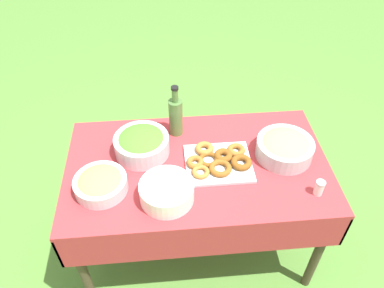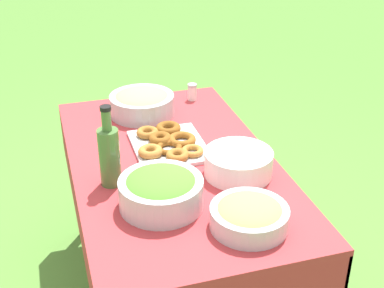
{
  "view_description": "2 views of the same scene",
  "coord_description": "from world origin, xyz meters",
  "px_view_note": "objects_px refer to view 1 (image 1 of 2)",
  "views": [
    {
      "loc": [
        -0.15,
        -1.36,
        2.18
      ],
      "look_at": [
        -0.02,
        0.08,
        0.82
      ],
      "focal_mm": 35.0,
      "sensor_mm": 36.0,
      "label": 1
    },
    {
      "loc": [
        -1.8,
        0.46,
        1.82
      ],
      "look_at": [
        -0.04,
        -0.07,
        0.84
      ],
      "focal_mm": 50.0,
      "sensor_mm": 36.0,
      "label": 2
    }
  ],
  "objects_px": {
    "salad_bowl": "(142,143)",
    "pasta_bowl": "(285,147)",
    "olive_oil_bottle": "(176,116)",
    "donut_platter": "(218,161)",
    "fruit_bowl": "(100,183)",
    "plate_stack": "(167,192)"
  },
  "relations": [
    {
      "from": "salad_bowl",
      "to": "pasta_bowl",
      "type": "relative_size",
      "value": 0.97
    },
    {
      "from": "pasta_bowl",
      "to": "olive_oil_bottle",
      "type": "xyz_separation_m",
      "value": [
        -0.56,
        0.24,
        0.06
      ]
    },
    {
      "from": "pasta_bowl",
      "to": "donut_platter",
      "type": "bearing_deg",
      "value": -174.51
    },
    {
      "from": "donut_platter",
      "to": "fruit_bowl",
      "type": "relative_size",
      "value": 1.45
    },
    {
      "from": "pasta_bowl",
      "to": "salad_bowl",
      "type": "bearing_deg",
      "value": 173.05
    },
    {
      "from": "salad_bowl",
      "to": "plate_stack",
      "type": "distance_m",
      "value": 0.35
    },
    {
      "from": "donut_platter",
      "to": "olive_oil_bottle",
      "type": "bearing_deg",
      "value": 127.18
    },
    {
      "from": "pasta_bowl",
      "to": "olive_oil_bottle",
      "type": "bearing_deg",
      "value": 157.25
    },
    {
      "from": "pasta_bowl",
      "to": "donut_platter",
      "type": "distance_m",
      "value": 0.36
    },
    {
      "from": "salad_bowl",
      "to": "donut_platter",
      "type": "bearing_deg",
      "value": -17.66
    },
    {
      "from": "salad_bowl",
      "to": "fruit_bowl",
      "type": "relative_size",
      "value": 1.13
    },
    {
      "from": "plate_stack",
      "to": "fruit_bowl",
      "type": "height_order",
      "value": "plate_stack"
    },
    {
      "from": "pasta_bowl",
      "to": "plate_stack",
      "type": "relative_size",
      "value": 1.16
    },
    {
      "from": "donut_platter",
      "to": "olive_oil_bottle",
      "type": "distance_m",
      "value": 0.35
    },
    {
      "from": "pasta_bowl",
      "to": "olive_oil_bottle",
      "type": "distance_m",
      "value": 0.61
    },
    {
      "from": "donut_platter",
      "to": "fruit_bowl",
      "type": "height_order",
      "value": "fruit_bowl"
    },
    {
      "from": "donut_platter",
      "to": "pasta_bowl",
      "type": "bearing_deg",
      "value": 5.49
    },
    {
      "from": "salad_bowl",
      "to": "pasta_bowl",
      "type": "height_order",
      "value": "salad_bowl"
    },
    {
      "from": "salad_bowl",
      "to": "fruit_bowl",
      "type": "xyz_separation_m",
      "value": [
        -0.2,
        -0.25,
        -0.02
      ]
    },
    {
      "from": "pasta_bowl",
      "to": "donut_platter",
      "type": "xyz_separation_m",
      "value": [
        -0.36,
        -0.03,
        -0.04
      ]
    },
    {
      "from": "pasta_bowl",
      "to": "plate_stack",
      "type": "height_order",
      "value": "pasta_bowl"
    },
    {
      "from": "fruit_bowl",
      "to": "pasta_bowl",
      "type": "bearing_deg",
      "value": 9.21
    }
  ]
}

